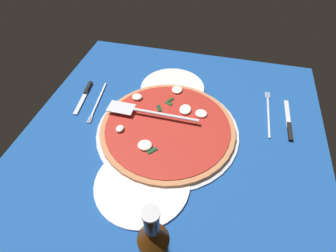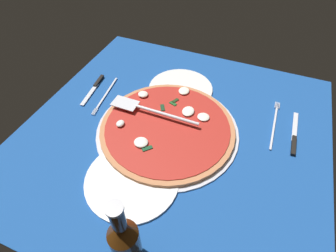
{
  "view_description": "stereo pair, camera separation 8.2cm",
  "coord_description": "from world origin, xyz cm",
  "px_view_note": "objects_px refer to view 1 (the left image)",
  "views": [
    {
      "loc": [
        53.87,
        11.33,
        61.92
      ],
      "look_at": [
        -0.47,
        -1.97,
        1.92
      ],
      "focal_mm": 28.38,
      "sensor_mm": 36.0,
      "label": 1
    },
    {
      "loc": [
        51.35,
        19.13,
        61.92
      ],
      "look_at": [
        -0.47,
        -1.97,
        1.92
      ],
      "focal_mm": 28.38,
      "sensor_mm": 36.0,
      "label": 2
    }
  ],
  "objects_px": {
    "pizza": "(168,126)",
    "pizza_server": "(148,112)",
    "dinner_plate_right": "(142,183)",
    "place_setting_near": "(91,99)",
    "dinner_plate_left": "(172,88)",
    "beer_bottle": "(154,246)",
    "place_setting_far": "(278,119)"
  },
  "relations": [
    {
      "from": "pizza",
      "to": "pizza_server",
      "type": "xyz_separation_m",
      "value": [
        -0.02,
        -0.07,
        0.02
      ]
    },
    {
      "from": "dinner_plate_right",
      "to": "place_setting_near",
      "type": "relative_size",
      "value": 1.14
    },
    {
      "from": "dinner_plate_left",
      "to": "beer_bottle",
      "type": "xyz_separation_m",
      "value": [
        0.58,
        0.1,
        0.09
      ]
    },
    {
      "from": "dinner_plate_left",
      "to": "pizza",
      "type": "bearing_deg",
      "value": 8.98
    },
    {
      "from": "pizza",
      "to": "place_setting_far",
      "type": "relative_size",
      "value": 1.87
    },
    {
      "from": "dinner_plate_right",
      "to": "pizza_server",
      "type": "relative_size",
      "value": 0.85
    },
    {
      "from": "dinner_plate_left",
      "to": "place_setting_far",
      "type": "height_order",
      "value": "place_setting_far"
    },
    {
      "from": "dinner_plate_right",
      "to": "place_setting_near",
      "type": "bearing_deg",
      "value": -135.48
    },
    {
      "from": "pizza",
      "to": "place_setting_far",
      "type": "bearing_deg",
      "value": 110.57
    },
    {
      "from": "place_setting_near",
      "to": "place_setting_far",
      "type": "bearing_deg",
      "value": 87.44
    },
    {
      "from": "pizza",
      "to": "place_setting_near",
      "type": "relative_size",
      "value": 1.87
    },
    {
      "from": "pizza",
      "to": "place_setting_far",
      "type": "height_order",
      "value": "pizza"
    },
    {
      "from": "place_setting_near",
      "to": "place_setting_far",
      "type": "distance_m",
      "value": 0.64
    },
    {
      "from": "dinner_plate_right",
      "to": "pizza",
      "type": "relative_size",
      "value": 0.61
    },
    {
      "from": "dinner_plate_left",
      "to": "pizza_server",
      "type": "bearing_deg",
      "value": -11.87
    },
    {
      "from": "dinner_plate_right",
      "to": "beer_bottle",
      "type": "xyz_separation_m",
      "value": [
        0.17,
        0.08,
        0.09
      ]
    },
    {
      "from": "dinner_plate_right",
      "to": "place_setting_near",
      "type": "xyz_separation_m",
      "value": [
        -0.28,
        -0.28,
        -0.0
      ]
    },
    {
      "from": "pizza_server",
      "to": "place_setting_near",
      "type": "relative_size",
      "value": 1.33
    },
    {
      "from": "pizza_server",
      "to": "place_setting_far",
      "type": "relative_size",
      "value": 1.33
    },
    {
      "from": "pizza",
      "to": "dinner_plate_right",
      "type": "bearing_deg",
      "value": -5.15
    },
    {
      "from": "pizza",
      "to": "place_setting_far",
      "type": "xyz_separation_m",
      "value": [
        -0.13,
        0.34,
        -0.01
      ]
    },
    {
      "from": "dinner_plate_right",
      "to": "pizza_server",
      "type": "xyz_separation_m",
      "value": [
        -0.23,
        -0.05,
        0.04
      ]
    },
    {
      "from": "pizza",
      "to": "place_setting_far",
      "type": "distance_m",
      "value": 0.36
    },
    {
      "from": "place_setting_near",
      "to": "pizza_server",
      "type": "bearing_deg",
      "value": 69.34
    },
    {
      "from": "dinner_plate_left",
      "to": "beer_bottle",
      "type": "bearing_deg",
      "value": 9.58
    },
    {
      "from": "dinner_plate_left",
      "to": "beer_bottle",
      "type": "height_order",
      "value": "beer_bottle"
    },
    {
      "from": "dinner_plate_left",
      "to": "place_setting_near",
      "type": "bearing_deg",
      "value": -64.92
    },
    {
      "from": "dinner_plate_right",
      "to": "place_setting_near",
      "type": "distance_m",
      "value": 0.4
    },
    {
      "from": "pizza",
      "to": "pizza_server",
      "type": "distance_m",
      "value": 0.08
    },
    {
      "from": "pizza",
      "to": "place_setting_near",
      "type": "distance_m",
      "value": 0.31
    },
    {
      "from": "dinner_plate_right",
      "to": "place_setting_far",
      "type": "xyz_separation_m",
      "value": [
        -0.33,
        0.36,
        -0.0
      ]
    },
    {
      "from": "dinner_plate_right",
      "to": "pizza",
      "type": "bearing_deg",
      "value": 174.85
    }
  ]
}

